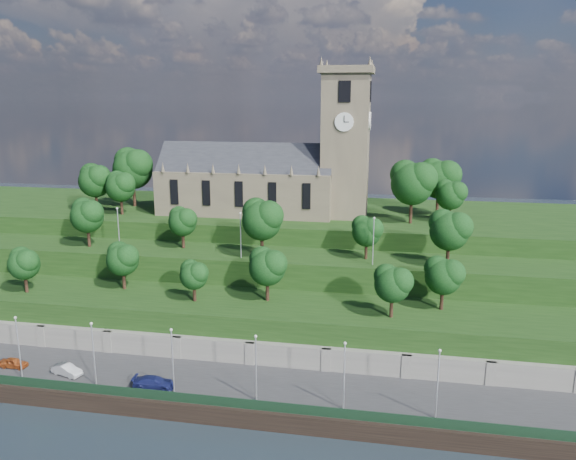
% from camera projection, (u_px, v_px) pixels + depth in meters
% --- Properties ---
extents(ground, '(320.00, 320.00, 0.00)m').
position_uv_depth(ground, '(183.00, 421.00, 64.02)').
color(ground, black).
rests_on(ground, ground).
extents(promenade, '(160.00, 12.00, 2.00)m').
position_uv_depth(promenade, '(201.00, 387.00, 69.53)').
color(promenade, '#2D2D30').
rests_on(promenade, ground).
extents(quay_wall, '(160.00, 0.50, 2.20)m').
position_uv_depth(quay_wall, '(183.00, 413.00, 63.72)').
color(quay_wall, black).
rests_on(quay_wall, ground).
extents(fence, '(160.00, 0.10, 1.20)m').
position_uv_depth(fence, '(184.00, 398.00, 64.00)').
color(fence, '#17331F').
rests_on(fence, promenade).
extents(retaining_wall, '(160.00, 2.10, 5.00)m').
position_uv_depth(retaining_wall, '(215.00, 355.00, 74.90)').
color(retaining_wall, slate).
rests_on(retaining_wall, ground).
extents(embankment_lower, '(160.00, 12.00, 8.00)m').
position_uv_depth(embankment_lower, '(228.00, 327.00, 80.33)').
color(embankment_lower, '#173411').
rests_on(embankment_lower, ground).
extents(embankment_upper, '(160.00, 10.00, 12.00)m').
position_uv_depth(embankment_upper, '(247.00, 288.00, 90.39)').
color(embankment_upper, '#173411').
rests_on(embankment_upper, ground).
extents(hilltop, '(160.00, 32.00, 15.00)m').
position_uv_depth(hilltop, '(274.00, 246.00, 110.14)').
color(hilltop, '#173411').
rests_on(hilltop, ground).
extents(church, '(38.60, 12.35, 27.60)m').
position_uv_depth(church, '(273.00, 173.00, 102.71)').
color(church, brown).
rests_on(church, hilltop).
extents(trees_lower, '(64.86, 8.81, 7.71)m').
position_uv_depth(trees_lower, '(247.00, 268.00, 78.00)').
color(trees_lower, black).
rests_on(trees_lower, embankment_lower).
extents(trees_upper, '(63.25, 8.35, 9.16)m').
position_uv_depth(trees_upper, '(266.00, 221.00, 85.98)').
color(trees_upper, black).
rests_on(trees_upper, embankment_upper).
extents(trees_hilltop, '(70.80, 16.13, 11.52)m').
position_uv_depth(trees_hilltop, '(267.00, 177.00, 102.27)').
color(trees_hilltop, black).
rests_on(trees_hilltop, hilltop).
extents(lamp_posts_promenade, '(60.36, 0.36, 8.15)m').
position_uv_depth(lamp_posts_promenade, '(172.00, 356.00, 65.23)').
color(lamp_posts_promenade, '#B2B2B7').
rests_on(lamp_posts_promenade, promenade).
extents(lamp_posts_upper, '(40.36, 0.36, 7.20)m').
position_uv_depth(lamp_posts_upper, '(241.00, 231.00, 85.18)').
color(lamp_posts_upper, '#B2B2B7').
rests_on(lamp_posts_upper, embankment_upper).
extents(car_left, '(3.66, 1.50, 1.24)m').
position_uv_depth(car_left, '(14.00, 363.00, 72.40)').
color(car_left, '#9B4319').
rests_on(car_left, promenade).
extents(car_middle, '(4.40, 2.53, 1.37)m').
position_uv_depth(car_middle, '(67.00, 370.00, 70.37)').
color(car_middle, '#9D9EA1').
rests_on(car_middle, promenade).
extents(car_right, '(5.15, 2.45, 1.45)m').
position_uv_depth(car_right, '(154.00, 383.00, 67.15)').
color(car_right, '#161B4F').
rests_on(car_right, promenade).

